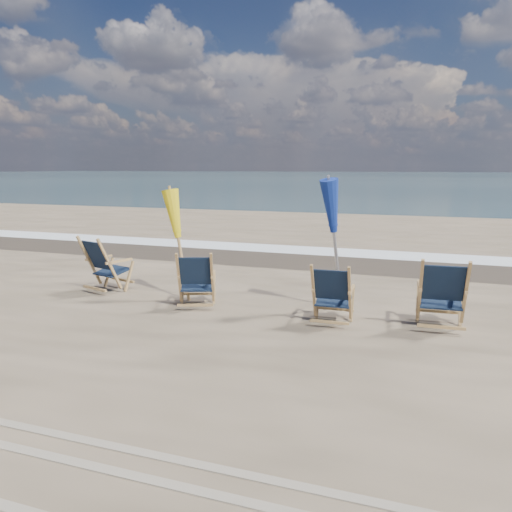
# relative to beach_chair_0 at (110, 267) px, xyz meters

# --- Properties ---
(ocean) EXTENTS (400.00, 400.00, 0.00)m
(ocean) POSITION_rel_beach_chair_0_xyz_m (2.84, 125.87, -0.55)
(ocean) COLOR #38575E
(ocean) RESTS_ON ground
(surf_foam) EXTENTS (200.00, 1.40, 0.01)m
(surf_foam) POSITION_rel_beach_chair_0_xyz_m (2.84, 6.17, -0.54)
(surf_foam) COLOR silver
(surf_foam) RESTS_ON ground
(wet_sand_strip) EXTENTS (200.00, 2.60, 0.00)m
(wet_sand_strip) POSITION_rel_beach_chair_0_xyz_m (2.84, 4.67, -0.54)
(wet_sand_strip) COLOR #42362A
(wet_sand_strip) RESTS_ON ground
(tire_tracks) EXTENTS (80.00, 1.30, 0.01)m
(tire_tracks) POSITION_rel_beach_chair_0_xyz_m (2.84, -4.93, -0.54)
(tire_tracks) COLOR gray
(tire_tracks) RESTS_ON ground
(beach_chair_0) EXTENTS (0.90, 0.96, 1.09)m
(beach_chair_0) POSITION_rel_beach_chair_0_xyz_m (0.00, 0.00, 0.00)
(beach_chair_0) COLOR black
(beach_chair_0) RESTS_ON ground
(beach_chair_1) EXTENTS (0.84, 0.89, 0.99)m
(beach_chair_1) POSITION_rel_beach_chair_0_xyz_m (2.16, -0.20, -0.05)
(beach_chair_1) COLOR black
(beach_chair_1) RESTS_ON ground
(beach_chair_2) EXTENTS (0.64, 0.71, 0.97)m
(beach_chair_2) POSITION_rel_beach_chair_0_xyz_m (4.48, -0.44, -0.06)
(beach_chair_2) COLOR black
(beach_chair_2) RESTS_ON ground
(beach_chair_3) EXTENTS (0.75, 0.83, 1.10)m
(beach_chair_3) POSITION_rel_beach_chair_0_xyz_m (6.07, -0.16, 0.00)
(beach_chair_3) COLOR black
(beach_chair_3) RESTS_ON ground
(umbrella_yellow) EXTENTS (0.30, 0.30, 1.97)m
(umbrella_yellow) POSITION_rel_beach_chair_0_xyz_m (1.37, 0.19, 0.91)
(umbrella_yellow) COLOR #A9824C
(umbrella_yellow) RESTS_ON ground
(umbrella_blue) EXTENTS (0.30, 0.30, 2.19)m
(umbrella_blue) POSITION_rel_beach_chair_0_xyz_m (4.11, 0.36, 1.12)
(umbrella_blue) COLOR #A5A5AD
(umbrella_blue) RESTS_ON ground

